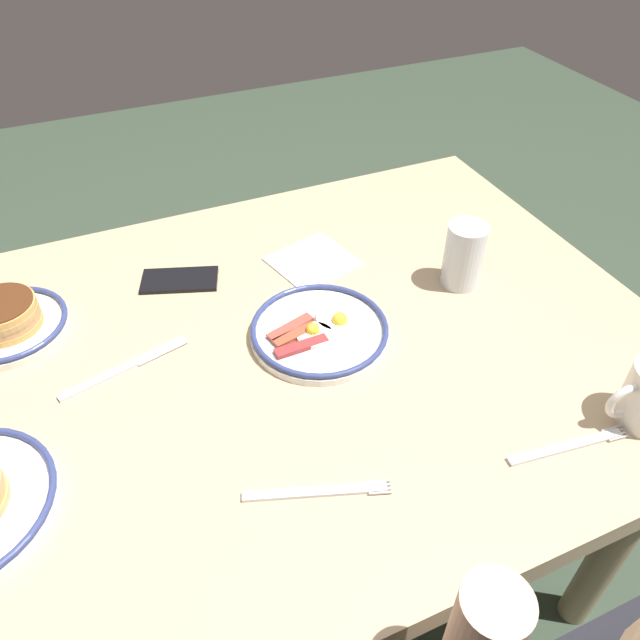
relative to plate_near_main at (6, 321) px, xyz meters
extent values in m
plane|color=#303D2E|center=(-0.42, 0.23, -0.76)|extent=(6.00, 6.00, 0.00)
cube|color=tan|center=(-0.42, 0.23, -0.05)|extent=(1.32, 0.97, 0.05)
cylinder|color=#967F60|center=(-0.97, -0.15, -0.41)|extent=(0.06, 0.06, 0.69)
cylinder|color=#967F60|center=(0.13, -0.15, -0.41)|extent=(0.06, 0.06, 0.69)
cylinder|color=#967F60|center=(-0.97, 0.60, -0.41)|extent=(0.06, 0.06, 0.69)
cylinder|color=silver|center=(0.00, 0.00, -0.02)|extent=(0.20, 0.20, 0.01)
torus|color=navy|center=(0.00, 0.00, 0.00)|extent=(0.20, 0.20, 0.01)
cylinder|color=#D89749|center=(0.00, 0.00, 0.00)|extent=(0.12, 0.12, 0.01)
cylinder|color=tan|center=(0.00, 0.00, 0.01)|extent=(0.12, 0.12, 0.01)
cylinder|color=tan|center=(0.00, 0.00, 0.02)|extent=(0.12, 0.12, 0.01)
cylinder|color=tan|center=(0.00, 0.00, 0.03)|extent=(0.12, 0.12, 0.01)
cylinder|color=white|center=(-0.49, 0.23, -0.02)|extent=(0.24, 0.24, 0.01)
torus|color=navy|center=(-0.49, 0.23, 0.00)|extent=(0.24, 0.24, 0.01)
cylinder|color=white|center=(-0.53, 0.21, -0.01)|extent=(0.07, 0.07, 0.01)
sphere|color=yellow|center=(-0.53, 0.22, 0.00)|extent=(0.03, 0.03, 0.03)
cylinder|color=white|center=(-0.48, 0.24, -0.01)|extent=(0.06, 0.06, 0.01)
sphere|color=yellow|center=(-0.48, 0.23, 0.00)|extent=(0.02, 0.02, 0.02)
cube|color=#A74135|center=(-0.44, 0.21, 0.00)|extent=(0.09, 0.04, 0.01)
cube|color=#A6432C|center=(-0.44, 0.23, 0.00)|extent=(0.08, 0.04, 0.01)
cube|color=maroon|center=(-0.44, 0.26, 0.00)|extent=(0.09, 0.02, 0.01)
torus|color=white|center=(-0.82, 0.58, 0.03)|extent=(0.07, 0.02, 0.07)
cylinder|color=silver|center=(-0.80, 0.19, 0.04)|extent=(0.07, 0.07, 0.13)
cylinder|color=black|center=(-0.80, 0.19, 0.02)|extent=(0.07, 0.07, 0.09)
cube|color=black|center=(-0.31, -0.02, -0.02)|extent=(0.16, 0.12, 0.01)
cube|color=white|center=(-0.56, 0.02, -0.02)|extent=(0.18, 0.17, 0.00)
cube|color=silver|center=(-0.72, 0.58, -0.02)|extent=(0.18, 0.04, 0.01)
cube|color=silver|center=(-0.80, 0.60, -0.02)|extent=(0.03, 0.01, 0.00)
cube|color=silver|center=(-0.80, 0.60, -0.02)|extent=(0.03, 0.01, 0.00)
cube|color=silver|center=(-0.80, 0.59, -0.02)|extent=(0.03, 0.01, 0.00)
cube|color=silver|center=(-0.80, 0.58, -0.02)|extent=(0.03, 0.01, 0.00)
cube|color=silver|center=(-0.36, 0.51, -0.02)|extent=(0.19, 0.08, 0.01)
cube|color=silver|center=(-0.44, 0.55, -0.02)|extent=(0.03, 0.01, 0.00)
cube|color=silver|center=(-0.44, 0.54, -0.02)|extent=(0.03, 0.01, 0.00)
cube|color=silver|center=(-0.45, 0.53, -0.02)|extent=(0.03, 0.01, 0.00)
cube|color=silver|center=(-0.45, 0.53, -0.02)|extent=(0.03, 0.01, 0.00)
cube|color=silver|center=(-0.15, 0.18, -0.02)|extent=(0.18, 0.06, 0.01)
cube|color=silver|center=(-0.23, 0.16, -0.02)|extent=(0.09, 0.04, 0.00)
camera|label=1|loc=(-0.18, 0.93, 0.70)|focal=34.19mm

